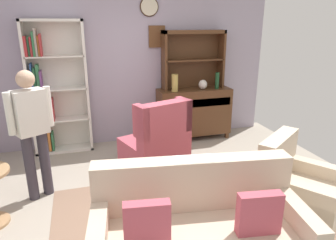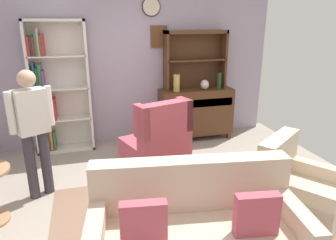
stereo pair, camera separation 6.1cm
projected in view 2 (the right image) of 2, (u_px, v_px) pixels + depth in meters
The scene contains 15 objects.
ground_plane at pixel (164, 201), 3.72m from camera, with size 5.40×4.60×0.02m, color #9E9384.
wall_back at pixel (132, 61), 5.23m from camera, with size 5.00×0.09×2.80m.
area_rug at pixel (188, 211), 3.49m from camera, with size 3.00×1.77×0.01m, color #846651.
bookshelf at pixel (55, 91), 4.86m from camera, with size 0.90×0.30×2.10m.
sideboard at pixel (196, 111), 5.54m from camera, with size 1.30×0.45×0.92m.
sideboard_hutch at pixel (195, 52), 5.31m from camera, with size 1.10×0.26×1.00m.
vase_tall at pixel (177, 83), 5.19m from camera, with size 0.11×0.11×0.29m, color tan.
vase_round at pixel (205, 85), 5.36m from camera, with size 0.15×0.15×0.17m, color beige.
bottle_wine at pixel (219, 81), 5.38m from camera, with size 0.07×0.07×0.29m, color #194223.
couch_floral at pixel (196, 235), 2.65m from camera, with size 1.91×1.11×0.90m.
armchair_floral at pixel (297, 193), 3.33m from camera, with size 1.06×1.07×0.88m.
wingback_chair at pixel (157, 145), 4.38m from camera, with size 0.99×1.00×1.05m.
person_reading at pixel (33, 126), 3.56m from camera, with size 0.50×0.34×1.56m.
coffee_table at pixel (181, 175), 3.58m from camera, with size 0.80×0.50×0.42m.
book_stack at pixel (177, 166), 3.59m from camera, with size 0.21×0.13×0.06m.
Camera 2 is at (-0.82, -3.13, 2.07)m, focal length 32.78 mm.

